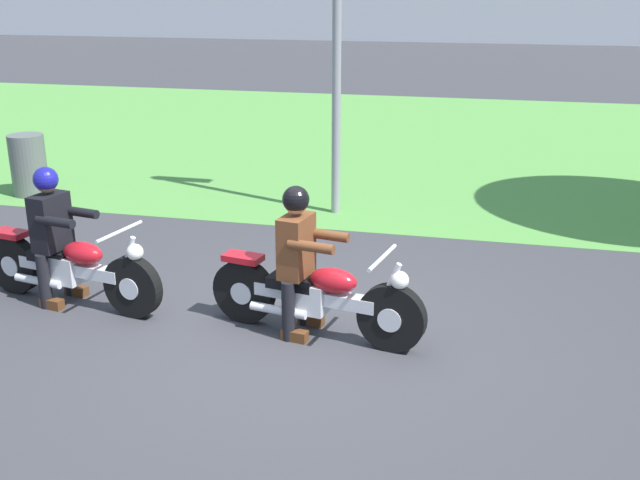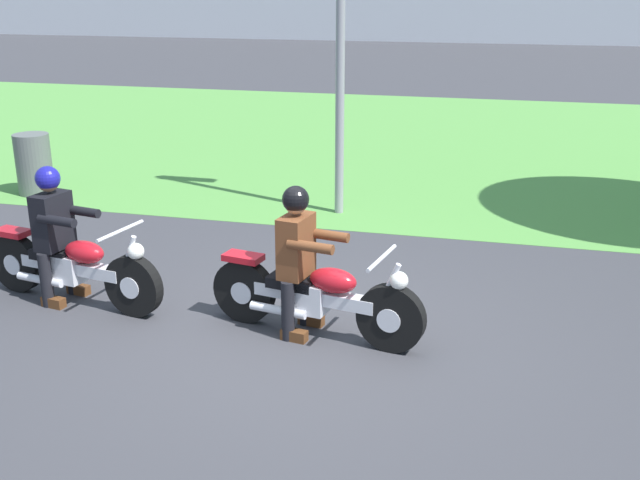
{
  "view_description": "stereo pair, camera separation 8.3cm",
  "coord_description": "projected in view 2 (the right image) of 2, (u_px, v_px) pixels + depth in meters",
  "views": [
    {
      "loc": [
        1.64,
        -5.97,
        3.08
      ],
      "look_at": [
        0.15,
        0.3,
        0.85
      ],
      "focal_mm": 42.42,
      "sensor_mm": 36.0,
      "label": 1
    },
    {
      "loc": [
        1.72,
        -5.95,
        3.08
      ],
      "look_at": [
        0.15,
        0.3,
        0.85
      ],
      "focal_mm": 42.42,
      "sensor_mm": 36.0,
      "label": 2
    }
  ],
  "objects": [
    {
      "name": "ground",
      "position": [
        296.0,
        338.0,
        6.86
      ],
      "size": [
        120.0,
        120.0,
        0.0
      ],
      "primitive_type": "plane",
      "color": "#38383D"
    },
    {
      "name": "grass_verge",
      "position": [
        420.0,
        141.0,
        15.21
      ],
      "size": [
        60.0,
        12.0,
        0.01
      ],
      "primitive_type": "cube",
      "color": "#549342",
      "rests_on": "ground"
    },
    {
      "name": "motorcycle_lead",
      "position": [
        315.0,
        296.0,
        6.79
      ],
      "size": [
        2.06,
        0.7,
        0.86
      ],
      "rotation": [
        0.0,
        0.0,
        -0.18
      ],
      "color": "black",
      "rests_on": "ground"
    },
    {
      "name": "rider_lead",
      "position": [
        298.0,
        249.0,
        6.72
      ],
      "size": [
        0.6,
        0.53,
        1.39
      ],
      "rotation": [
        0.0,
        0.0,
        -0.18
      ],
      "color": "black",
      "rests_on": "ground"
    },
    {
      "name": "motorcycle_follow",
      "position": [
        72.0,
        267.0,
        7.48
      ],
      "size": [
        2.09,
        0.71,
        0.86
      ],
      "rotation": [
        0.0,
        0.0,
        -0.18
      ],
      "color": "black",
      "rests_on": "ground"
    },
    {
      "name": "rider_follow",
      "position": [
        55.0,
        224.0,
        7.41
      ],
      "size": [
        0.6,
        0.53,
        1.38
      ],
      "rotation": [
        0.0,
        0.0,
        -0.18
      ],
      "color": "black",
      "rests_on": "ground"
    },
    {
      "name": "trash_can",
      "position": [
        34.0,
        164.0,
        11.33
      ],
      "size": [
        0.52,
        0.52,
        0.91
      ],
      "primitive_type": "cylinder",
      "color": "#595E5B",
      "rests_on": "ground"
    }
  ]
}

